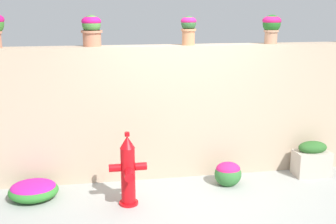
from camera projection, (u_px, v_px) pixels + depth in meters
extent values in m
plane|color=#979B96|center=(203.00, 208.00, 5.28)|extent=(24.00, 24.00, 0.00)
cube|color=tan|center=(184.00, 111.00, 6.17)|extent=(5.63, 0.32, 1.89)
cylinder|color=#B26D51|center=(92.00, 38.00, 5.73)|extent=(0.24, 0.24, 0.21)
cylinder|color=#B26D51|center=(92.00, 31.00, 5.71)|extent=(0.28, 0.28, 0.03)
sphere|color=#427934|center=(91.00, 24.00, 5.68)|extent=(0.25, 0.25, 0.25)
ellipsoid|color=#CB146A|center=(91.00, 21.00, 5.67)|extent=(0.26, 0.26, 0.14)
cylinder|color=#BC7B53|center=(188.00, 37.00, 5.89)|extent=(0.17, 0.17, 0.22)
cylinder|color=#BC7B53|center=(189.00, 30.00, 5.86)|extent=(0.20, 0.20, 0.03)
sphere|color=#2D5C2D|center=(189.00, 23.00, 5.84)|extent=(0.20, 0.20, 0.20)
ellipsoid|color=#CA1C6A|center=(189.00, 21.00, 5.83)|extent=(0.21, 0.21, 0.11)
cylinder|color=tan|center=(271.00, 37.00, 6.09)|extent=(0.18, 0.18, 0.20)
cylinder|color=tan|center=(271.00, 31.00, 6.07)|extent=(0.21, 0.21, 0.03)
sphere|color=#1E5D1E|center=(272.00, 24.00, 6.04)|extent=(0.25, 0.25, 0.25)
ellipsoid|color=#C1195F|center=(272.00, 21.00, 6.03)|extent=(0.26, 0.26, 0.14)
cylinder|color=red|center=(129.00, 203.00, 5.39)|extent=(0.24, 0.24, 0.03)
cylinder|color=red|center=(128.00, 176.00, 5.30)|extent=(0.18, 0.18, 0.74)
cone|color=red|center=(127.00, 142.00, 5.20)|extent=(0.19, 0.19, 0.15)
cylinder|color=red|center=(127.00, 134.00, 5.17)|extent=(0.06, 0.06, 0.05)
cylinder|color=red|center=(115.00, 168.00, 5.25)|extent=(0.14, 0.10, 0.10)
cylinder|color=red|center=(141.00, 166.00, 5.30)|extent=(0.14, 0.10, 0.10)
cylinder|color=red|center=(129.00, 175.00, 5.12)|extent=(0.12, 0.16, 0.12)
ellipsoid|color=#317134|center=(228.00, 174.00, 5.93)|extent=(0.37, 0.34, 0.34)
ellipsoid|color=#CC1F6B|center=(228.00, 169.00, 5.91)|extent=(0.34, 0.30, 0.19)
ellipsoid|color=#2F792C|center=(34.00, 191.00, 5.51)|extent=(0.63, 0.57, 0.24)
ellipsoid|color=#BA1B89|center=(33.00, 187.00, 5.50)|extent=(0.57, 0.51, 0.13)
cube|color=#B9AB9C|center=(311.00, 163.00, 6.27)|extent=(0.50, 0.31, 0.36)
ellipsoid|color=#2B5E26|center=(313.00, 147.00, 6.21)|extent=(0.43, 0.27, 0.18)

